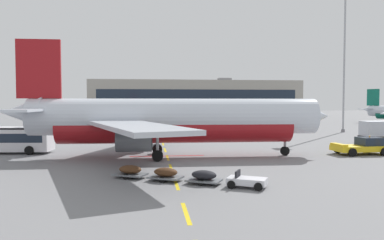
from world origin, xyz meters
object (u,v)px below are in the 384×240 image
Objects in this scene: baggage_train at (185,175)px; apron_light_mast_far at (345,43)px; airliner_foreground at (171,120)px; pushback_tug at (363,146)px; fuel_service_truck at (383,131)px.

apron_light_mast_far is (35.07, 42.48, 16.76)m from baggage_train.
airliner_foreground is 21.64m from pushback_tug.
apron_light_mast_far is at bearing 50.46° from baggage_train.
fuel_service_truck reaches higher than pushback_tug.
apron_light_mast_far reaches higher than airliner_foreground.
pushback_tug is at bearing 30.56° from baggage_train.
baggage_train is at bearing -149.44° from pushback_tug.
fuel_service_truck is (31.07, 10.50, -2.30)m from airliner_foreground.
airliner_foreground is 48.03m from apron_light_mast_far.
airliner_foreground is at bearing -161.33° from fuel_service_truck.
airliner_foreground is 13.29m from baggage_train.
fuel_service_truck is at bearing 48.37° from pushback_tug.
baggage_train is at bearing -88.72° from airliner_foreground.
pushback_tug is 0.86× the size of fuel_service_truck.
fuel_service_truck is 25.09m from apron_light_mast_far.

